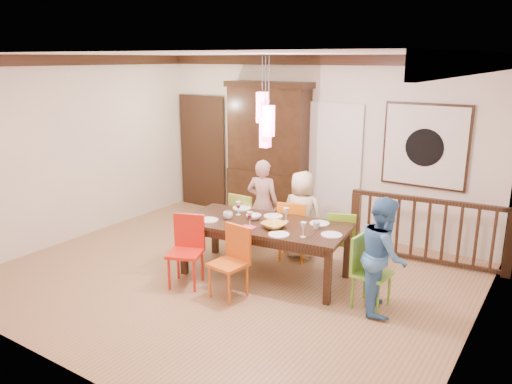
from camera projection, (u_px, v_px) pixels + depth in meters
The scene contains 37 objects.
floor at pixel (229, 277), 6.71m from camera, with size 6.00×6.00×0.00m, color #986849.
ceiling at pixel (225, 54), 5.96m from camera, with size 6.00×6.00×0.00m, color white.
wall_back at pixel (316, 144), 8.35m from camera, with size 6.00×6.00×0.00m, color beige.
wall_left at pixel (75, 149), 7.93m from camera, with size 5.00×5.00×0.00m, color beige.
wall_right at pixel (481, 210), 4.75m from camera, with size 5.00×5.00×0.00m, color beige.
crown_molding at pixel (225, 61), 5.98m from camera, with size 6.00×5.00×0.16m, color black, non-canonical shape.
panel_door at pixel (203, 154), 9.69m from camera, with size 1.04×0.07×2.24m, color black.
white_doorway at pixel (333, 171), 8.24m from camera, with size 0.97×0.05×2.22m, color silver.
painting at pixel (425, 146), 7.33m from camera, with size 1.25×0.06×1.25m.
pendant_cluster at pixel (265, 120), 6.22m from camera, with size 0.27×0.21×1.14m.
dining_table at pixel (265, 229), 6.60m from camera, with size 2.30×1.27×0.75m.
chair_far_left at pixel (247, 217), 7.58m from camera, with size 0.41×0.41×0.90m.
chair_far_mid at pixel (294, 225), 7.19m from camera, with size 0.51×0.51×0.90m.
chair_far_right at pixel (341, 235), 6.87m from camera, with size 0.50×0.50×0.85m.
chair_near_left at pixel (185, 247), 6.34m from camera, with size 0.53×0.53×0.91m.
chair_near_mid at pixel (228, 258), 6.04m from camera, with size 0.45×0.45×0.88m.
chair_end_right at pixel (372, 268), 5.79m from camera, with size 0.42×0.42×0.87m.
china_hutch at pixel (268, 154), 8.68m from camera, with size 1.56×0.46×2.47m.
balustrade at pixel (428, 230), 7.06m from camera, with size 2.23×0.32×0.96m.
person_far_left at pixel (263, 204), 7.65m from camera, with size 0.50×0.33×1.38m, color #DCA7A9.
person_far_mid at pixel (302, 215), 7.26m from camera, with size 0.63×0.41×1.29m, color beige.
person_end_right at pixel (383, 255), 5.68m from camera, with size 0.66×0.52×1.36m, color #437CBC.
serving_bowl at pixel (274, 225), 6.36m from camera, with size 0.30×0.30×0.07m, color gold.
small_bowl at pixel (254, 217), 6.71m from camera, with size 0.21×0.21×0.06m, color white.
cup_left at pixel (228, 215), 6.72m from camera, with size 0.13×0.13×0.10m, color silver.
cup_right at pixel (316, 225), 6.33m from camera, with size 0.10×0.10×0.09m, color silver.
plate_far_left at pixel (242, 208), 7.19m from camera, with size 0.26×0.26×0.01m, color white.
plate_far_mid at pixel (273, 216), 6.82m from camera, with size 0.26×0.26×0.01m, color white.
plate_far_right at pixel (320, 223), 6.53m from camera, with size 0.26×0.26×0.01m, color white.
plate_near_left at pixel (208, 220), 6.66m from camera, with size 0.26×0.26×0.01m, color white.
plate_near_mid at pixel (279, 235), 6.12m from camera, with size 0.26×0.26×0.01m, color white.
plate_end_right at pixel (332, 235), 6.11m from camera, with size 0.26×0.26×0.01m, color white.
wine_glass_a at pixel (238, 208), 6.89m from camera, with size 0.08×0.08×0.19m, color #590C19, non-canonical shape.
wine_glass_b at pixel (286, 215), 6.60m from camera, with size 0.08×0.08×0.19m, color silver, non-canonical shape.
wine_glass_c at pixel (250, 219), 6.43m from camera, with size 0.08×0.08×0.19m, color #590C19, non-canonical shape.
wine_glass_d at pixel (303, 230), 6.03m from camera, with size 0.08×0.08×0.19m, color silver, non-canonical shape.
napkin at pixel (248, 227), 6.37m from camera, with size 0.18×0.14×0.01m, color #D83359.
Camera 1 is at (3.70, -4.97, 2.86)m, focal length 35.00 mm.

